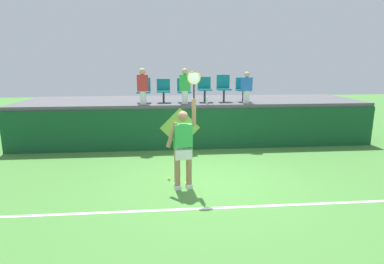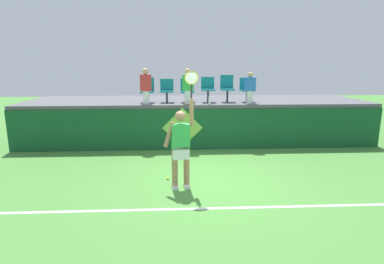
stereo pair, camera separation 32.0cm
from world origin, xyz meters
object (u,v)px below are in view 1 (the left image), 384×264
water_bottle (207,100)px  stadium_chair_4 (224,87)px  stadium_chair_2 (184,89)px  spectator_1 (246,87)px  spectator_0 (143,86)px  stadium_chair_3 (205,88)px  stadium_chair_5 (243,88)px  tennis_player (183,145)px  stadium_chair_1 (163,89)px  tennis_ball (169,179)px  spectator_2 (185,86)px  stadium_chair_0 (144,89)px

water_bottle → stadium_chair_4: 0.95m
water_bottle → stadium_chair_2: (-0.69, 0.58, 0.30)m
spectator_1 → spectator_0: bearing=-179.9°
stadium_chair_3 → stadium_chair_4: size_ratio=0.93×
water_bottle → stadium_chair_5: size_ratio=0.30×
stadium_chair_4 → stadium_chair_2: bearing=-179.9°
spectator_0 → tennis_player: bearing=-73.3°
stadium_chair_1 → spectator_0: bearing=-144.7°
tennis_ball → stadium_chair_2: 3.96m
stadium_chair_2 → spectator_2: spectator_2 is taller
stadium_chair_5 → spectator_0: 3.36m
stadium_chair_4 → stadium_chair_3: bearing=-179.5°
stadium_chair_2 → spectator_2: (0.00, -0.45, 0.16)m
stadium_chair_1 → spectator_2: (0.68, -0.45, 0.15)m
stadium_chair_1 → stadium_chair_3: bearing=0.0°
tennis_player → tennis_ball: size_ratio=38.38×
water_bottle → stadium_chair_3: bearing=89.9°
water_bottle → stadium_chair_5: (1.31, 0.58, 0.34)m
stadium_chair_5 → stadium_chair_1: bearing=180.0°
tennis_ball → stadium_chair_1: 3.91m
stadium_chair_2 → spectator_1: spectator_1 is taller
water_bottle → stadium_chair_2: 0.95m
stadium_chair_2 → spectator_1: (2.00, -0.46, 0.09)m
stadium_chair_3 → stadium_chair_4: 0.65m
water_bottle → tennis_player: bearing=-106.0°
tennis_player → spectator_2: (0.28, 3.51, 1.03)m
stadium_chair_1 → tennis_ball: bearing=-88.5°
spectator_1 → spectator_2: spectator_2 is taller
water_bottle → stadium_chair_0: 2.13m
tennis_player → stadium_chair_5: 4.66m
stadium_chair_4 → spectator_0: 2.71m
stadium_chair_4 → spectator_1: (0.66, -0.46, 0.01)m
spectator_2 → stadium_chair_1: bearing=146.6°
spectator_1 → tennis_player: bearing=-123.1°
water_bottle → spectator_0: size_ratio=0.21×
stadium_chair_1 → spectator_0: (-0.65, -0.46, 0.16)m
stadium_chair_4 → spectator_2: 1.42m
tennis_player → stadium_chair_1: bearing=95.8°
spectator_0 → spectator_1: spectator_0 is taller
stadium_chair_1 → stadium_chair_0: bearing=179.4°
water_bottle → stadium_chair_0: stadium_chair_0 is taller
stadium_chair_2 → spectator_1: 2.06m
tennis_ball → stadium_chair_1: (-0.09, 3.46, 1.82)m
tennis_ball → spectator_2: spectator_2 is taller
stadium_chair_0 → spectator_1: 3.36m
spectator_2 → stadium_chair_0: bearing=161.0°
stadium_chair_5 → spectator_2: spectator_2 is taller
stadium_chair_1 → stadium_chair_2: (0.68, 0.00, -0.01)m
stadium_chair_1 → stadium_chair_5: stadium_chair_5 is taller
stadium_chair_5 → stadium_chair_4: bearing=179.5°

